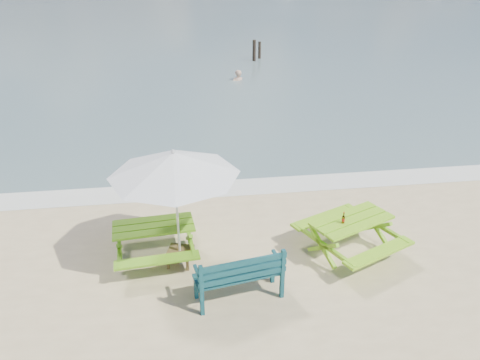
{
  "coord_description": "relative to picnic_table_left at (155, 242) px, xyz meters",
  "views": [
    {
      "loc": [
        -0.91,
        -5.77,
        5.34
      ],
      "look_at": [
        0.29,
        3.0,
        1.0
      ],
      "focal_mm": 35.0,
      "sensor_mm": 36.0,
      "label": 1
    }
  ],
  "objects": [
    {
      "name": "foam_strip",
      "position": [
        1.51,
        2.72,
        -0.34
      ],
      "size": [
        22.0,
        0.9,
        0.01
      ],
      "primitive_type": "cube",
      "color": "silver",
      "rests_on": "ground"
    },
    {
      "name": "picnic_table_left",
      "position": [
        0.0,
        0.0,
        0.0
      ],
      "size": [
        1.66,
        1.81,
        0.72
      ],
      "color": "#5B9817",
      "rests_on": "ground"
    },
    {
      "name": "picnic_table_right",
      "position": [
        3.75,
        -0.36,
        0.02
      ],
      "size": [
        2.17,
        2.26,
        0.76
      ],
      "color": "#78B61B",
      "rests_on": "ground"
    },
    {
      "name": "park_bench",
      "position": [
        1.44,
        -1.38,
        -0.06
      ],
      "size": [
        1.56,
        0.76,
        0.92
      ],
      "color": "#103C43",
      "rests_on": "ground"
    },
    {
      "name": "side_table",
      "position": [
        0.46,
        -0.28,
        -0.19
      ],
      "size": [
        0.57,
        0.57,
        0.3
      ],
      "color": "brown",
      "rests_on": "ground"
    },
    {
      "name": "patio_umbrella",
      "position": [
        0.46,
        -0.28,
        1.73
      ],
      "size": [
        2.84,
        2.84,
        2.28
      ],
      "color": "silver",
      "rests_on": "ground"
    },
    {
      "name": "beer_bottle",
      "position": [
        3.53,
        -0.47,
        0.49
      ],
      "size": [
        0.06,
        0.06,
        0.23
      ],
      "color": "#8E5214",
      "rests_on": "picnic_table_right"
    },
    {
      "name": "swimmer",
      "position": [
        3.39,
        13.56,
        -0.72
      ],
      "size": [
        0.71,
        0.57,
        1.69
      ],
      "color": "tan",
      "rests_on": "ground"
    },
    {
      "name": "mooring_pilings",
      "position": [
        4.98,
        17.83,
        0.07
      ],
      "size": [
        0.57,
        0.77,
        1.31
      ],
      "color": "black",
      "rests_on": "ground"
    }
  ]
}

